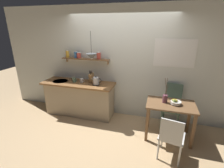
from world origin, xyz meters
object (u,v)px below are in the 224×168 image
at_px(dining_chair_far, 172,104).
at_px(coffee_mug_spare, 82,80).
at_px(knife_block, 92,78).
at_px(coffee_mug_by_sink, 74,80).
at_px(pendant_lamp, 92,56).
at_px(dining_chair_near, 171,136).
at_px(dining_table, 170,110).
at_px(electric_kettle, 96,81).
at_px(fruit_bowl, 176,102).
at_px(twig_vase, 165,98).

xyz_separation_m(dining_chair_far, coffee_mug_spare, (-2.20, -0.09, 0.39)).
bearing_deg(knife_block, dining_chair_far, 0.42).
relative_size(knife_block, coffee_mug_spare, 2.55).
xyz_separation_m(coffee_mug_by_sink, pendant_lamp, (0.54, -0.09, 0.64)).
height_order(dining_chair_near, coffee_mug_by_sink, coffee_mug_by_sink).
height_order(dining_table, electric_kettle, electric_kettle).
bearing_deg(coffee_mug_by_sink, coffee_mug_spare, 5.48).
bearing_deg(dining_chair_near, dining_table, 90.72).
height_order(fruit_bowl, twig_vase, twig_vase).
height_order(dining_chair_far, pendant_lamp, pendant_lamp).
relative_size(dining_chair_near, coffee_mug_spare, 6.85).
distance_m(dining_chair_far, coffee_mug_spare, 2.24).
height_order(twig_vase, knife_block, twig_vase).
distance_m(dining_chair_far, coffee_mug_by_sink, 2.43).
bearing_deg(dining_chair_near, coffee_mug_spare, 153.78).
bearing_deg(twig_vase, fruit_bowl, -9.84).
relative_size(dining_table, dining_chair_far, 0.94).
bearing_deg(knife_block, twig_vase, -14.06).
bearing_deg(pendant_lamp, dining_chair_near, -27.79).
distance_m(dining_table, pendant_lamp, 2.05).
xyz_separation_m(dining_chair_near, dining_chair_far, (0.07, 1.15, 0.07)).
bearing_deg(dining_chair_near, coffee_mug_by_sink, 156.10).
distance_m(dining_table, coffee_mug_spare, 2.19).
relative_size(electric_kettle, coffee_mug_by_sink, 1.82).
bearing_deg(coffee_mug_spare, knife_block, 18.17).
height_order(twig_vase, coffee_mug_spare, twig_vase).
relative_size(knife_block, pendant_lamp, 0.51).
bearing_deg(electric_kettle, pendant_lamp, -154.47).
bearing_deg(pendant_lamp, fruit_bowl, -8.91).
bearing_deg(fruit_bowl, dining_table, 176.56).
xyz_separation_m(knife_block, pendant_lamp, (0.10, -0.19, 0.57)).
relative_size(twig_vase, coffee_mug_by_sink, 3.79).
distance_m(dining_table, twig_vase, 0.27).
xyz_separation_m(dining_chair_far, coffee_mug_by_sink, (-2.40, -0.11, 0.39)).
bearing_deg(pendant_lamp, coffee_mug_by_sink, 170.73).
bearing_deg(coffee_mug_by_sink, electric_kettle, -4.75).
xyz_separation_m(dining_chair_near, coffee_mug_by_sink, (-2.33, 1.03, 0.46)).
bearing_deg(dining_table, dining_chair_near, -89.28).
bearing_deg(twig_vase, dining_chair_far, 66.59).
bearing_deg(pendant_lamp, electric_kettle, 25.53).
xyz_separation_m(knife_block, coffee_mug_spare, (-0.24, -0.08, -0.07)).
height_order(dining_chair_far, coffee_mug_spare, dining_chair_far).
bearing_deg(knife_block, pendant_lamp, -61.10).
bearing_deg(knife_block, dining_table, -14.05).
bearing_deg(dining_chair_far, pendant_lamp, -173.89).
relative_size(twig_vase, coffee_mug_spare, 4.17).
distance_m(coffee_mug_spare, pendant_lamp, 0.73).
bearing_deg(dining_chair_near, fruit_bowl, 83.70).
bearing_deg(fruit_bowl, dining_chair_near, -96.30).
xyz_separation_m(electric_kettle, coffee_mug_by_sink, (-0.61, 0.05, -0.04)).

